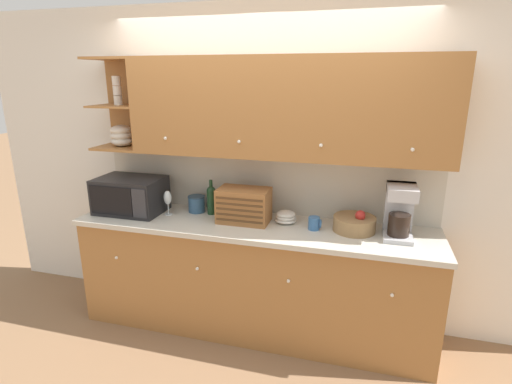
# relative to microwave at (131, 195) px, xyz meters

# --- Properties ---
(ground_plane) EXTENTS (24.00, 24.00, 0.00)m
(ground_plane) POSITION_rel_microwave_xyz_m (1.08, 0.30, -1.08)
(ground_plane) COLOR #896647
(wall_back) EXTENTS (5.22, 0.06, 2.60)m
(wall_back) POSITION_rel_microwave_xyz_m (1.08, 0.33, 0.22)
(wall_back) COLOR white
(wall_back) RESTS_ON ground_plane
(counter_unit) EXTENTS (2.84, 0.63, 0.93)m
(counter_unit) POSITION_rel_microwave_xyz_m (1.08, 0.00, -0.61)
(counter_unit) COLOR #A36B38
(counter_unit) RESTS_ON ground_plane
(backsplash_panel) EXTENTS (2.82, 0.01, 0.52)m
(backsplash_panel) POSITION_rel_microwave_xyz_m (1.08, 0.30, 0.11)
(backsplash_panel) COLOR beige
(backsplash_panel) RESTS_ON counter_unit
(upper_cabinets) EXTENTS (2.82, 0.37, 0.74)m
(upper_cabinets) POSITION_rel_microwave_xyz_m (1.24, 0.13, 0.74)
(upper_cabinets) COLOR #A36B38
(upper_cabinets) RESTS_ON backsplash_panel
(microwave) EXTENTS (0.55, 0.39, 0.30)m
(microwave) POSITION_rel_microwave_xyz_m (0.00, 0.00, 0.00)
(microwave) COLOR black
(microwave) RESTS_ON counter_unit
(wine_glass) EXTENTS (0.07, 0.07, 0.21)m
(wine_glass) POSITION_rel_microwave_xyz_m (0.34, 0.02, -0.01)
(wine_glass) COLOR silver
(wine_glass) RESTS_ON counter_unit
(storage_canister) EXTENTS (0.15, 0.15, 0.14)m
(storage_canister) POSITION_rel_microwave_xyz_m (0.54, 0.15, -0.08)
(storage_canister) COLOR #33567A
(storage_canister) RESTS_ON counter_unit
(wine_bottle) EXTENTS (0.07, 0.07, 0.29)m
(wine_bottle) POSITION_rel_microwave_xyz_m (0.68, 0.13, -0.02)
(wine_bottle) COLOR #19381E
(wine_bottle) RESTS_ON counter_unit
(bread_box) EXTENTS (0.40, 0.25, 0.27)m
(bread_box) POSITION_rel_microwave_xyz_m (1.00, 0.03, -0.01)
(bread_box) COLOR #996033
(bread_box) RESTS_ON counter_unit
(bowl_stack_on_counter) EXTENTS (0.17, 0.17, 0.09)m
(bowl_stack_on_counter) POSITION_rel_microwave_xyz_m (1.32, 0.10, -0.10)
(bowl_stack_on_counter) COLOR silver
(bowl_stack_on_counter) RESTS_ON counter_unit
(mug) EXTENTS (0.10, 0.09, 0.10)m
(mug) POSITION_rel_microwave_xyz_m (1.56, 0.01, -0.10)
(mug) COLOR #38669E
(mug) RESTS_ON counter_unit
(fruit_basket) EXTENTS (0.31, 0.31, 0.17)m
(fruit_basket) POSITION_rel_microwave_xyz_m (1.85, 0.06, -0.09)
(fruit_basket) COLOR #937047
(fruit_basket) RESTS_ON counter_unit
(coffee_maker) EXTENTS (0.20, 0.27, 0.39)m
(coffee_maker) POSITION_rel_microwave_xyz_m (2.16, 0.04, 0.05)
(coffee_maker) COLOR #B7B7BC
(coffee_maker) RESTS_ON counter_unit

